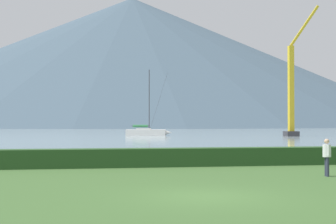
% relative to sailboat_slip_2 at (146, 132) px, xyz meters
% --- Properties ---
extents(ground_plane, '(1000.00, 1000.00, 0.00)m').
position_rel_sailboat_slip_2_xyz_m(ground_plane, '(-6.56, -68.73, -0.64)').
color(ground_plane, '#3D602D').
extents(harbor_water, '(320.00, 246.00, 0.00)m').
position_rel_sailboat_slip_2_xyz_m(harbor_water, '(-6.56, 68.27, -0.64)').
color(harbor_water, '#8C9EA3').
rests_on(harbor_water, ground_plane).
extents(hedge_line, '(80.00, 1.20, 0.97)m').
position_rel_sailboat_slip_2_xyz_m(hedge_line, '(-6.56, -57.73, -0.16)').
color(hedge_line, '#284C23').
rests_on(hedge_line, ground_plane).
extents(sailboat_slip_2, '(7.72, 3.47, 11.00)m').
position_rel_sailboat_slip_2_xyz_m(sailboat_slip_2, '(0.00, 0.00, 0.00)').
color(sailboat_slip_2, white).
rests_on(sailboat_slip_2, harbor_water).
extents(person_seated_viewer, '(0.36, 0.56, 1.65)m').
position_rel_sailboat_slip_2_xyz_m(person_seated_viewer, '(0.10, -63.74, 0.33)').
color(person_seated_viewer, '#2D3347').
rests_on(person_seated_viewer, ground_plane).
extents(dock_crane, '(5.82, 2.00, 21.16)m').
position_rel_sailboat_slip_2_xyz_m(dock_crane, '(22.55, -7.34, 6.03)').
color(dock_crane, '#333338').
rests_on(dock_crane, ground_plane).
extents(distant_hill_west_ridge, '(353.76, 353.76, 82.18)m').
position_rel_sailboat_slip_2_xyz_m(distant_hill_west_ridge, '(20.99, 245.46, 40.44)').
color(distant_hill_west_ridge, '#425666').
rests_on(distant_hill_west_ridge, ground_plane).
extents(distant_hill_central_peak, '(359.01, 359.01, 38.80)m').
position_rel_sailboat_slip_2_xyz_m(distant_hill_central_peak, '(67.31, 339.16, 18.76)').
color(distant_hill_central_peak, slate).
rests_on(distant_hill_central_peak, ground_plane).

